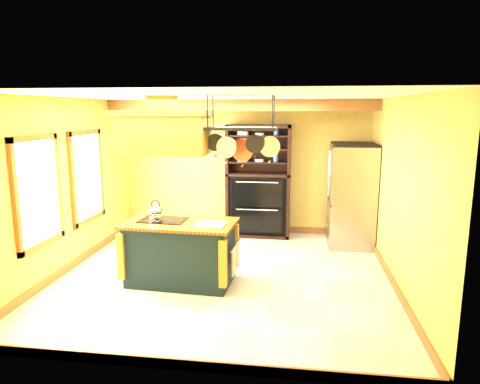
% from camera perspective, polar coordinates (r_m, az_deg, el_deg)
% --- Properties ---
extents(floor, '(5.00, 5.00, 0.00)m').
position_cam_1_polar(floor, '(6.74, -2.01, -10.99)').
color(floor, beige).
rests_on(floor, ground).
extents(ceiling, '(5.00, 5.00, 0.00)m').
position_cam_1_polar(ceiling, '(6.26, -2.18, 12.63)').
color(ceiling, white).
rests_on(ceiling, wall_back).
extents(wall_back, '(5.00, 0.02, 2.70)m').
position_cam_1_polar(wall_back, '(8.80, 0.67, 3.31)').
color(wall_back, '#BC9145').
rests_on(wall_back, floor).
extents(wall_front, '(5.00, 0.02, 2.70)m').
position_cam_1_polar(wall_front, '(3.98, -8.21, -6.13)').
color(wall_front, '#BC9145').
rests_on(wall_front, floor).
extents(wall_left, '(0.02, 5.00, 2.70)m').
position_cam_1_polar(wall_left, '(7.21, -22.07, 0.83)').
color(wall_left, '#BC9145').
rests_on(wall_left, floor).
extents(wall_right, '(0.02, 5.00, 2.70)m').
position_cam_1_polar(wall_right, '(6.43, 20.44, -0.19)').
color(wall_right, '#BC9145').
rests_on(wall_right, floor).
extents(ceiling_beam, '(5.00, 0.15, 0.20)m').
position_cam_1_polar(ceiling_beam, '(7.93, -0.03, 11.46)').
color(ceiling_beam, brown).
rests_on(ceiling_beam, ceiling).
extents(window_near, '(0.06, 1.06, 1.56)m').
position_cam_1_polar(window_near, '(6.51, -25.28, 0.03)').
color(window_near, brown).
rests_on(window_near, wall_left).
extents(window_far, '(0.06, 1.06, 1.56)m').
position_cam_1_polar(window_far, '(7.71, -19.69, 1.97)').
color(window_far, brown).
rests_on(window_far, wall_left).
extents(kitchen_island, '(1.65, 0.98, 1.11)m').
position_cam_1_polar(kitchen_island, '(6.38, -7.95, -7.87)').
color(kitchen_island, black).
rests_on(kitchen_island, floor).
extents(range_hood, '(1.32, 0.75, 0.80)m').
position_cam_1_polar(range_hood, '(6.11, -10.19, 8.11)').
color(range_hood, '#AB7E2A').
rests_on(range_hood, ceiling).
extents(pot_rack, '(1.03, 0.48, 0.90)m').
position_cam_1_polar(pot_rack, '(5.88, 0.26, 7.46)').
color(pot_rack, black).
rests_on(pot_rack, ceiling).
extents(refrigerator, '(0.81, 0.96, 1.87)m').
position_cam_1_polar(refrigerator, '(8.23, 14.59, -0.66)').
color(refrigerator, '#989AA0').
rests_on(refrigerator, floor).
extents(hutch, '(1.26, 0.57, 2.23)m').
position_cam_1_polar(hutch, '(8.61, 2.48, -0.12)').
color(hutch, black).
rests_on(hutch, floor).
extents(floor_register, '(0.29, 0.14, 0.01)m').
position_cam_1_polar(floor_register, '(6.73, -11.54, -11.20)').
color(floor_register, black).
rests_on(floor_register, floor).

